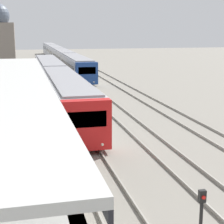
# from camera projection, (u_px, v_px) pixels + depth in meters

# --- Properties ---
(platform_canopy) EXTENTS (4.00, 26.79, 3.15)m
(platform_canopy) POSITION_uv_depth(u_px,v_px,m) (6.00, 82.00, 17.57)
(platform_canopy) COLOR beige
(platform_canopy) RESTS_ON station_platform
(person_on_platform) EXTENTS (0.40, 0.40, 1.66)m
(person_on_platform) POSITION_uv_depth(u_px,v_px,m) (45.00, 140.00, 15.51)
(person_on_platform) COLOR #2D2D33
(person_on_platform) RESTS_ON station_platform
(train_near) EXTENTS (2.58, 34.61, 3.01)m
(train_near) POSITION_uv_depth(u_px,v_px,m) (56.00, 80.00, 35.39)
(train_near) COLOR red
(train_near) RESTS_ON ground_plane
(train_far) EXTENTS (2.55, 63.97, 2.90)m
(train_far) POSITION_uv_depth(u_px,v_px,m) (59.00, 55.00, 72.45)
(train_far) COLOR navy
(train_far) RESTS_ON ground_plane
(signal_post_near) EXTENTS (0.20, 0.21, 2.00)m
(signal_post_near) POSITION_uv_depth(u_px,v_px,m) (201.00, 215.00, 10.61)
(signal_post_near) COLOR black
(signal_post_near) RESTS_ON ground_plane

